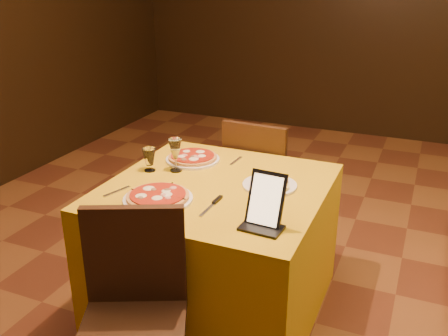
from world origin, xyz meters
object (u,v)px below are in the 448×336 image
at_px(main_table, 217,248).
at_px(chair_main_near, 132,331).
at_px(tablet, 266,199).
at_px(wine_glass, 175,155).
at_px(chair_main_far, 264,182).
at_px(water_glass, 149,160).
at_px(pizza_far, 193,158).
at_px(pizza_near, 158,197).

xyz_separation_m(main_table, chair_main_near, (0.00, -0.83, 0.08)).
relative_size(chair_main_near, tablet, 3.73).
distance_m(chair_main_near, wine_glass, 1.04).
xyz_separation_m(chair_main_near, chair_main_far, (0.00, 1.62, 0.00)).
bearing_deg(water_glass, main_table, -4.59).
bearing_deg(water_glass, pizza_far, 57.64).
bearing_deg(pizza_near, main_table, 56.24).
relative_size(pizza_far, wine_glass, 1.65).
distance_m(wine_glass, water_glass, 0.15).
xyz_separation_m(wine_glass, water_glass, (-0.13, -0.05, -0.03)).
height_order(chair_main_near, water_glass, chair_main_near).
xyz_separation_m(pizza_near, water_glass, (-0.23, 0.31, 0.05)).
bearing_deg(wine_glass, chair_main_near, -72.85).
bearing_deg(tablet, pizza_near, -178.68).
bearing_deg(main_table, tablet, -39.65).
bearing_deg(main_table, pizza_near, -123.76).
bearing_deg(tablet, chair_main_near, -120.80).
height_order(chair_main_near, tablet, tablet).
relative_size(wine_glass, tablet, 0.78).
bearing_deg(pizza_far, chair_main_near, -76.19).
bearing_deg(water_glass, wine_glass, 22.06).
relative_size(main_table, pizza_far, 3.51).
xyz_separation_m(main_table, wine_glass, (-0.28, 0.09, 0.47)).
bearing_deg(chair_main_near, water_glass, 91.20).
xyz_separation_m(chair_main_far, wine_glass, (-0.28, -0.69, 0.39)).
height_order(pizza_near, pizza_far, same).
relative_size(main_table, pizza_near, 3.26).
bearing_deg(wine_glass, water_glass, -157.94).
bearing_deg(chair_main_far, chair_main_near, 93.10).
xyz_separation_m(pizza_near, pizza_far, (-0.08, 0.55, -0.00)).
height_order(pizza_near, water_glass, water_glass).
bearing_deg(water_glass, tablet, -23.27).
relative_size(chair_main_far, wine_glass, 4.79).
relative_size(chair_main_near, water_glass, 7.00).
bearing_deg(pizza_far, wine_glass, -94.44).
xyz_separation_m(pizza_far, wine_glass, (-0.01, -0.18, 0.08)).
height_order(water_glass, tablet, tablet).
height_order(pizza_far, wine_glass, wine_glass).
distance_m(pizza_near, water_glass, 0.39).
bearing_deg(chair_main_far, pizza_far, 65.40).
distance_m(chair_main_far, pizza_near, 1.12).
xyz_separation_m(pizza_near, wine_glass, (-0.10, 0.37, 0.08)).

